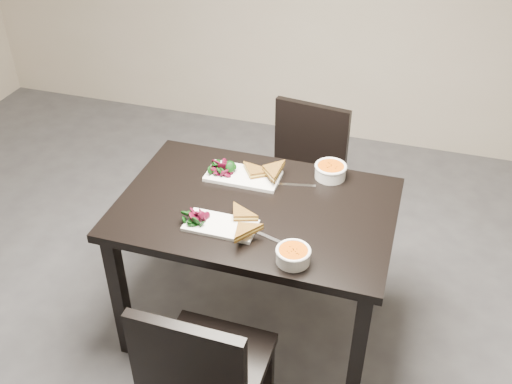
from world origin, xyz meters
TOP-DOWN VIEW (x-y plane):
  - ground at (0.00, 0.00)m, footprint 5.00×5.00m
  - table at (0.34, 0.49)m, footprint 1.20×0.80m
  - chair_near at (0.34, -0.21)m, footprint 0.43×0.43m
  - chair_far at (0.39, 1.19)m, footprint 0.47×0.47m
  - plate_near at (0.24, 0.30)m, footprint 0.30×0.15m
  - sandwich_near at (0.31, 0.31)m, footprint 0.18×0.15m
  - salad_near at (0.14, 0.30)m, footprint 0.09×0.08m
  - soup_bowl_near at (0.58, 0.18)m, footprint 0.14×0.14m
  - cutlery_near at (0.45, 0.29)m, footprint 0.18×0.07m
  - plate_far at (0.22, 0.67)m, footprint 0.34×0.17m
  - sandwich_far at (0.28, 0.66)m, footprint 0.21×0.20m
  - salad_far at (0.12, 0.67)m, footprint 0.11×0.10m
  - soup_bowl_far at (0.60, 0.80)m, footprint 0.15×0.15m
  - cutlery_far at (0.47, 0.68)m, footprint 0.18×0.05m

SIDE VIEW (x-z plane):
  - ground at x=0.00m, z-range 0.00..0.00m
  - chair_near at x=0.34m, z-range 0.06..0.91m
  - chair_far at x=0.39m, z-range 0.06..0.91m
  - table at x=0.34m, z-range 0.28..1.03m
  - cutlery_near at x=0.45m, z-range 0.75..0.75m
  - cutlery_far at x=0.47m, z-range 0.75..0.75m
  - plate_near at x=0.24m, z-range 0.75..0.76m
  - plate_far at x=0.22m, z-range 0.75..0.77m
  - soup_bowl_near at x=0.58m, z-range 0.75..0.82m
  - salad_near at x=0.14m, z-range 0.76..0.81m
  - soup_bowl_far at x=0.60m, z-range 0.75..0.82m
  - sandwich_near at x=0.31m, z-range 0.76..0.81m
  - salad_far at x=0.12m, z-range 0.77..0.81m
  - sandwich_far at x=0.28m, z-range 0.77..0.82m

